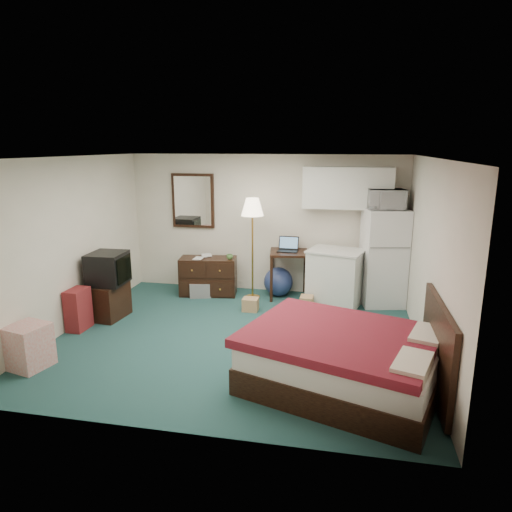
% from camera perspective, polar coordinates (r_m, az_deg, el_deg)
% --- Properties ---
extents(floor, '(5.00, 4.50, 0.01)m').
position_cam_1_polar(floor, '(6.57, -2.43, -10.13)').
color(floor, '#183A3A').
rests_on(floor, ground).
extents(ceiling, '(5.00, 4.50, 0.01)m').
position_cam_1_polar(ceiling, '(6.02, -2.68, 12.21)').
color(ceiling, silver).
rests_on(ceiling, walls).
extents(walls, '(5.01, 4.51, 2.50)m').
position_cam_1_polar(walls, '(6.18, -2.55, 0.54)').
color(walls, silver).
rests_on(walls, floor).
extents(mirror, '(0.80, 0.06, 1.00)m').
position_cam_1_polar(mirror, '(8.59, -7.87, 6.86)').
color(mirror, white).
rests_on(mirror, walls).
extents(upper_cabinets, '(1.50, 0.35, 0.70)m').
position_cam_1_polar(upper_cabinets, '(7.95, 11.38, 8.35)').
color(upper_cabinets, white).
rests_on(upper_cabinets, walls).
extents(headboard, '(0.06, 1.56, 1.00)m').
position_cam_1_polar(headboard, '(5.30, 21.72, -10.73)').
color(headboard, black).
rests_on(headboard, walls).
extents(dresser, '(1.06, 0.59, 0.68)m').
position_cam_1_polar(dresser, '(8.32, -5.98, -2.52)').
color(dresser, black).
rests_on(dresser, floor).
extents(floor_lamp, '(0.44, 0.44, 1.78)m').
position_cam_1_polar(floor_lamp, '(7.95, -0.44, 0.87)').
color(floor_lamp, gold).
rests_on(floor_lamp, floor).
extents(desk, '(0.74, 0.74, 0.84)m').
position_cam_1_polar(desk, '(8.14, 4.11, -2.28)').
color(desk, black).
rests_on(desk, floor).
extents(exercise_ball, '(0.57, 0.57, 0.52)m').
position_cam_1_polar(exercise_ball, '(8.23, 2.81, -3.22)').
color(exercise_ball, navy).
rests_on(exercise_ball, floor).
extents(kitchen_counter, '(0.98, 0.85, 0.92)m').
position_cam_1_polar(kitchen_counter, '(7.85, 9.85, -2.75)').
color(kitchen_counter, white).
rests_on(kitchen_counter, floor).
extents(fridge, '(0.80, 0.80, 1.64)m').
position_cam_1_polar(fridge, '(7.96, 15.63, -0.15)').
color(fridge, white).
rests_on(fridge, floor).
extents(bed, '(2.41, 2.13, 0.64)m').
position_cam_1_polar(bed, '(5.30, 10.77, -12.69)').
color(bed, '#5F0616').
rests_on(bed, floor).
extents(tv_stand, '(0.61, 0.65, 0.55)m').
position_cam_1_polar(tv_stand, '(7.59, -18.25, -5.30)').
color(tv_stand, black).
rests_on(tv_stand, floor).
extents(suitcase, '(0.25, 0.38, 0.62)m').
position_cam_1_polar(suitcase, '(7.23, -21.34, -6.23)').
color(suitcase, maroon).
rests_on(suitcase, floor).
extents(retail_box, '(0.52, 0.52, 0.54)m').
position_cam_1_polar(retail_box, '(6.30, -26.55, -10.06)').
color(retail_box, silver).
rests_on(retail_box, floor).
extents(file_bin, '(0.44, 0.37, 0.26)m').
position_cam_1_polar(file_bin, '(8.28, -6.95, -4.15)').
color(file_bin, slate).
rests_on(file_bin, floor).
extents(cardboard_box_a, '(0.25, 0.22, 0.21)m').
position_cam_1_polar(cardboard_box_a, '(7.53, -0.70, -6.08)').
color(cardboard_box_a, '#AF7C5A').
rests_on(cardboard_box_a, floor).
extents(cardboard_box_b, '(0.21, 0.25, 0.24)m').
position_cam_1_polar(cardboard_box_b, '(7.58, 6.33, -5.90)').
color(cardboard_box_b, '#AF7C5A').
rests_on(cardboard_box_b, floor).
extents(laptop, '(0.36, 0.30, 0.24)m').
position_cam_1_polar(laptop, '(8.00, 3.98, 1.42)').
color(laptop, black).
rests_on(laptop, desk).
extents(crt_tv, '(0.56, 0.60, 0.49)m').
position_cam_1_polar(crt_tv, '(7.43, -18.04, -1.47)').
color(crt_tv, black).
rests_on(crt_tv, tv_stand).
extents(microwave, '(0.62, 0.40, 0.40)m').
position_cam_1_polar(microwave, '(7.77, 15.98, 7.12)').
color(microwave, white).
rests_on(microwave, fridge).
extents(book_a, '(0.16, 0.02, 0.22)m').
position_cam_1_polar(book_a, '(8.18, -7.74, 0.44)').
color(book_a, '#AF7C5A').
rests_on(book_a, dresser).
extents(book_b, '(0.17, 0.09, 0.24)m').
position_cam_1_polar(book_b, '(8.33, -6.83, 0.75)').
color(book_b, '#AF7C5A').
rests_on(book_b, dresser).
extents(mug, '(0.13, 0.11, 0.11)m').
position_cam_1_polar(mug, '(8.08, -3.31, -0.02)').
color(mug, '#50803D').
rests_on(mug, dresser).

